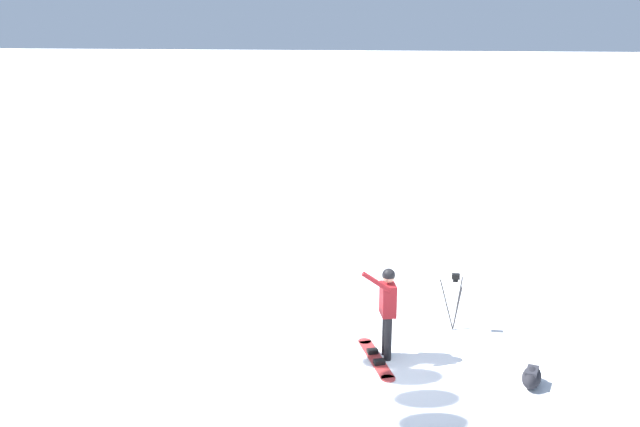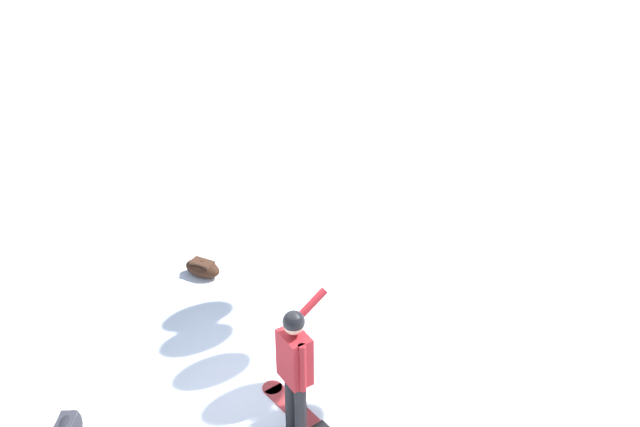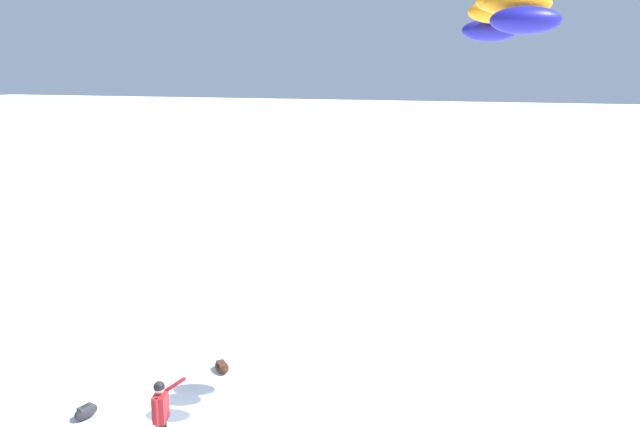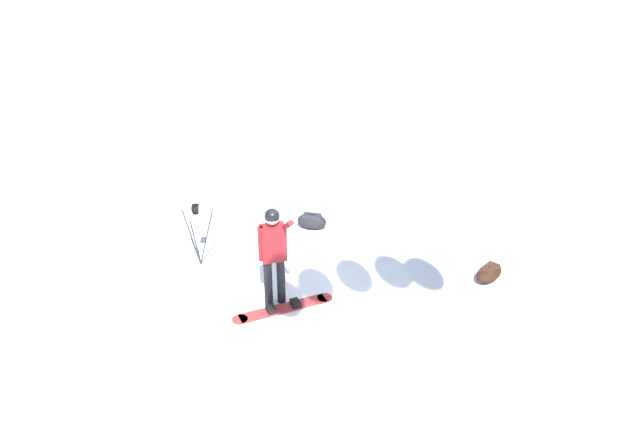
{
  "view_description": "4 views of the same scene",
  "coord_description": "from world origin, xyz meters",
  "px_view_note": "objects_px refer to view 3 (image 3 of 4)",
  "views": [
    {
      "loc": [
        -11.21,
        -0.14,
        6.16
      ],
      "look_at": [
        -0.26,
        1.49,
        3.07
      ],
      "focal_mm": 38.46,
      "sensor_mm": 36.0,
      "label": 1
    },
    {
      "loc": [
        6.04,
        -1.09,
        5.84
      ],
      "look_at": [
        -0.17,
        0.94,
        2.44
      ],
      "focal_mm": 35.65,
      "sensor_mm": 36.0,
      "label": 2
    },
    {
      "loc": [
        10.75,
        7.14,
        8.21
      ],
      "look_at": [
        -0.59,
        3.51,
        5.37
      ],
      "focal_mm": 34.09,
      "sensor_mm": 36.0,
      "label": 3
    },
    {
      "loc": [
        0.39,
        9.34,
        6.39
      ],
      "look_at": [
        -0.05,
        0.22,
        1.62
      ],
      "focal_mm": 35.94,
      "sensor_mm": 36.0,
      "label": 4
    }
  ],
  "objects_px": {
    "snowboarder": "(161,411)",
    "traction_kite": "(507,14)",
    "gear_bag_small": "(222,367)",
    "gear_bag_large": "(86,412)"
  },
  "relations": [
    {
      "from": "snowboarder",
      "to": "gear_bag_small",
      "type": "xyz_separation_m",
      "value": [
        -3.82,
        -0.53,
        -0.96
      ]
    },
    {
      "from": "snowboarder",
      "to": "gear_bag_large",
      "type": "relative_size",
      "value": 2.7
    },
    {
      "from": "gear_bag_large",
      "to": "traction_kite",
      "type": "bearing_deg",
      "value": 97.12
    },
    {
      "from": "gear_bag_large",
      "to": "gear_bag_small",
      "type": "height_order",
      "value": "gear_bag_large"
    },
    {
      "from": "traction_kite",
      "to": "gear_bag_small",
      "type": "height_order",
      "value": "traction_kite"
    },
    {
      "from": "snowboarder",
      "to": "gear_bag_small",
      "type": "relative_size",
      "value": 2.57
    },
    {
      "from": "snowboarder",
      "to": "traction_kite",
      "type": "distance_m",
      "value": 10.51
    },
    {
      "from": "snowboarder",
      "to": "gear_bag_small",
      "type": "height_order",
      "value": "snowboarder"
    },
    {
      "from": "traction_kite",
      "to": "gear_bag_large",
      "type": "xyz_separation_m",
      "value": [
        1.13,
        -9.07,
        -8.99
      ]
    },
    {
      "from": "traction_kite",
      "to": "snowboarder",
      "type": "bearing_deg",
      "value": -74.08
    }
  ]
}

